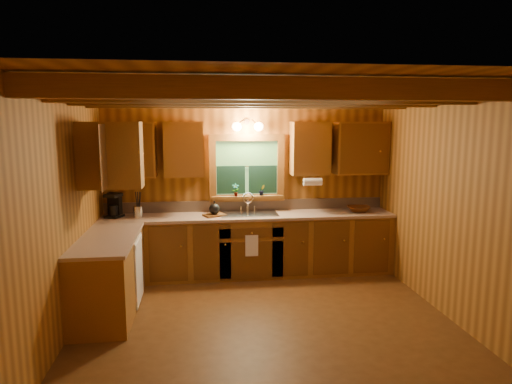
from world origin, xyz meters
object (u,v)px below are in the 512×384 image
object	(u,v)px
sink	(249,217)
cutting_board	(214,215)
wicker_basket	(359,209)
coffee_maker	(114,205)

from	to	relation	value
sink	cutting_board	world-z (taller)	sink
sink	wicker_basket	xyz separation A→B (m)	(1.64, -0.03, 0.09)
sink	cutting_board	xyz separation A→B (m)	(-0.50, -0.06, 0.06)
cutting_board	wicker_basket	size ratio (longest dim) A/B	0.86
wicker_basket	coffee_maker	bearing A→B (deg)	178.59
cutting_board	wicker_basket	world-z (taller)	wicker_basket
sink	coffee_maker	world-z (taller)	coffee_maker
coffee_maker	wicker_basket	bearing A→B (deg)	22.64
coffee_maker	wicker_basket	size ratio (longest dim) A/B	1.00
sink	coffee_maker	size ratio (longest dim) A/B	2.42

